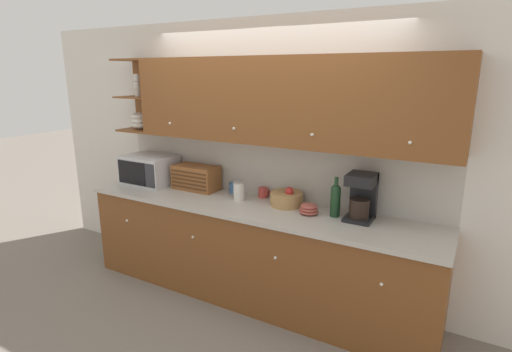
{
  "coord_description": "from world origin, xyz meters",
  "views": [
    {
      "loc": [
        1.77,
        -3.32,
        2.11
      ],
      "look_at": [
        0.0,
        -0.23,
        1.18
      ],
      "focal_mm": 28.0,
      "sensor_mm": 36.0,
      "label": 1
    }
  ],
  "objects": [
    {
      "name": "counter_unit",
      "position": [
        -0.0,
        -0.32,
        0.47
      ],
      "size": [
        3.42,
        0.68,
        0.93
      ],
      "color": "brown",
      "rests_on": "ground_plane"
    },
    {
      "name": "ground_plane",
      "position": [
        0.0,
        0.0,
        0.0
      ],
      "size": [
        24.0,
        24.0,
        0.0
      ],
      "primitive_type": "plane",
      "color": "slate"
    },
    {
      "name": "mug",
      "position": [
        -0.35,
        -0.07,
        0.98
      ],
      "size": [
        0.1,
        0.09,
        0.1
      ],
      "color": "#38669E",
      "rests_on": "counter_unit"
    },
    {
      "name": "wine_bottle",
      "position": [
        0.77,
        -0.23,
        1.08
      ],
      "size": [
        0.08,
        0.08,
        0.34
      ],
      "color": "#19381E",
      "rests_on": "counter_unit"
    },
    {
      "name": "upper_cabinets",
      "position": [
        0.16,
        -0.17,
        1.86
      ],
      "size": [
        3.4,
        0.35,
        0.76
      ],
      "color": "brown",
      "rests_on": "backsplash_panel"
    },
    {
      "name": "wall_back",
      "position": [
        0.0,
        0.03,
        1.3
      ],
      "size": [
        5.8,
        0.06,
        2.6
      ],
      "color": "silver",
      "rests_on": "ground_plane"
    },
    {
      "name": "fruit_basket",
      "position": [
        0.29,
        -0.17,
        0.99
      ],
      "size": [
        0.3,
        0.3,
        0.18
      ],
      "color": "#A87F4C",
      "rests_on": "counter_unit"
    },
    {
      "name": "storage_canister",
      "position": [
        -0.17,
        -0.25,
        1.02
      ],
      "size": [
        0.11,
        0.11,
        0.18
      ],
      "color": "silver",
      "rests_on": "counter_unit"
    },
    {
      "name": "mug_blue_second",
      "position": [
        -0.01,
        -0.07,
        0.98
      ],
      "size": [
        0.1,
        0.09,
        0.1
      ],
      "color": "#B73D38",
      "rests_on": "counter_unit"
    },
    {
      "name": "microwave",
      "position": [
        -1.32,
        -0.24,
        1.08
      ],
      "size": [
        0.55,
        0.4,
        0.31
      ],
      "color": "silver",
      "rests_on": "counter_unit"
    },
    {
      "name": "bowl_stack_on_counter",
      "position": [
        0.56,
        -0.29,
        0.97
      ],
      "size": [
        0.17,
        0.17,
        0.09
      ],
      "color": "#9E473D",
      "rests_on": "counter_unit"
    },
    {
      "name": "coffee_maker",
      "position": [
        0.97,
        -0.19,
        1.13
      ],
      "size": [
        0.22,
        0.25,
        0.39
      ],
      "color": "black",
      "rests_on": "counter_unit"
    },
    {
      "name": "bread_box",
      "position": [
        -0.75,
        -0.17,
        1.05
      ],
      "size": [
        0.47,
        0.25,
        0.25
      ],
      "color": "brown",
      "rests_on": "counter_unit"
    },
    {
      "name": "backsplash_panel",
      "position": [
        0.0,
        -0.01,
        1.21
      ],
      "size": [
        3.4,
        0.01,
        0.56
      ],
      "color": "#B7B2A8",
      "rests_on": "counter_unit"
    }
  ]
}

